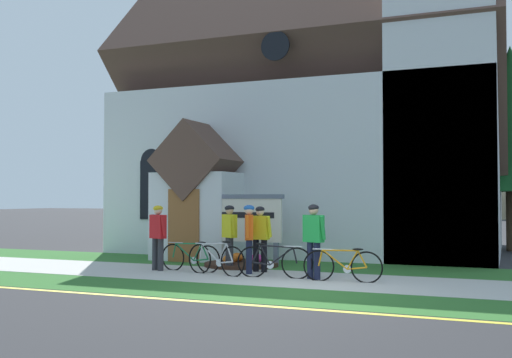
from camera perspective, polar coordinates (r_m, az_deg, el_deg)
ground at (r=16.31m, az=8.39°, el=-8.24°), size 140.00×140.00×0.00m
sidewalk_slab at (r=15.00m, az=-3.40°, el=-8.81°), size 32.00×2.80×0.01m
grass_verge at (r=12.90m, az=-8.08°, el=-9.97°), size 32.00×2.00×0.01m
church_lawn at (r=17.40m, az=0.40°, el=-7.83°), size 24.00×2.48×0.01m
curb_paint_stripe at (r=11.93m, az=-10.91°, el=-10.64°), size 28.00×0.16×0.01m
church_building at (r=22.38m, az=6.47°, el=5.79°), size 12.89×10.55×12.65m
church_sign at (r=17.12m, az=-0.79°, el=-3.77°), size 2.15×0.16×1.95m
flower_bed at (r=16.82m, az=-1.37°, el=-7.78°), size 2.00×2.00×0.34m
bicycle_blue at (r=15.71m, az=-6.06°, el=-7.18°), size 1.75×0.22×0.78m
bicycle_yellow at (r=14.38m, az=1.68°, el=-7.62°), size 1.79×0.23×0.82m
bicycle_green at (r=14.95m, az=-3.71°, el=-7.39°), size 1.73×0.51×0.85m
bicycle_orange at (r=13.85m, az=8.02°, el=-7.90°), size 1.76×0.19×0.77m
cyclist_in_orange_jersey at (r=16.12m, az=-2.47°, el=-4.89°), size 0.51×0.54×1.65m
cyclist_in_green_jersey at (r=14.14m, az=5.33°, el=-5.18°), size 0.60×0.44×1.70m
cyclist_in_yellow_jersey at (r=15.45m, az=0.37°, el=-5.08°), size 0.63×0.34×1.64m
cyclist_in_blue_jersey at (r=15.93m, az=-9.04°, el=-4.90°), size 0.58×0.43×1.66m
cyclist_in_white_jersey at (r=15.11m, az=-0.65°, el=-5.04°), size 0.37×0.71×1.68m
roadside_conifer at (r=23.39m, az=22.45°, el=5.17°), size 3.85×3.85×7.18m
yard_deciduous_tree at (r=23.48m, az=-8.07°, el=4.85°), size 3.33×3.33×6.35m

